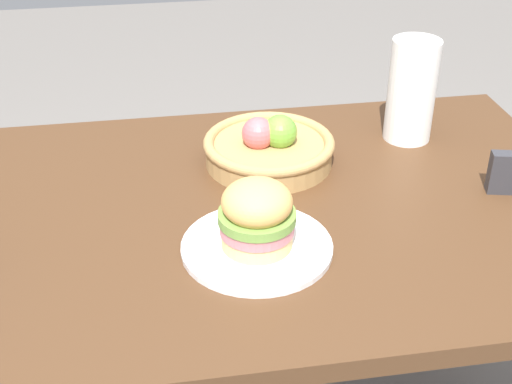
% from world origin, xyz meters
% --- Properties ---
extents(dining_table, '(1.40, 0.90, 0.75)m').
position_xyz_m(dining_table, '(0.00, 0.00, 0.65)').
color(dining_table, '#4C301C').
rests_on(dining_table, ground_plane).
extents(plate, '(0.28, 0.28, 0.01)m').
position_xyz_m(plate, '(-0.03, -0.15, 0.76)').
color(plate, white).
rests_on(plate, dining_table).
extents(sandwich, '(0.14, 0.14, 0.13)m').
position_xyz_m(sandwich, '(-0.03, -0.15, 0.83)').
color(sandwich, '#E5BC75').
rests_on(sandwich, plate).
extents(fruit_basket, '(0.29, 0.29, 0.12)m').
position_xyz_m(fruit_basket, '(0.05, 0.17, 0.79)').
color(fruit_basket, tan).
rests_on(fruit_basket, dining_table).
extents(paper_towel_roll, '(0.11, 0.11, 0.24)m').
position_xyz_m(paper_towel_roll, '(0.40, 0.24, 0.87)').
color(paper_towel_roll, white).
rests_on(paper_towel_roll, dining_table).
extents(napkin_holder, '(0.07, 0.04, 0.09)m').
position_xyz_m(napkin_holder, '(0.51, -0.03, 0.80)').
color(napkin_holder, '#333338').
rests_on(napkin_holder, dining_table).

